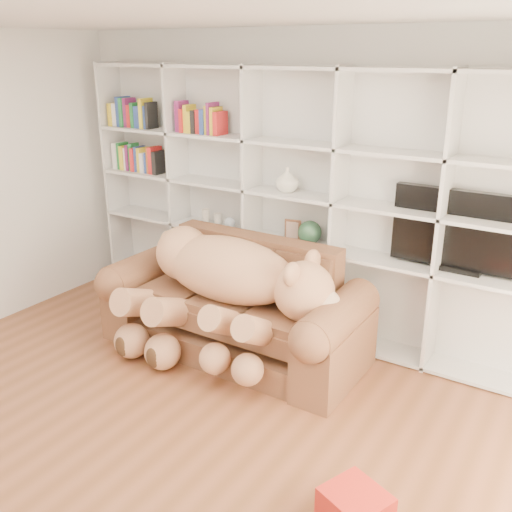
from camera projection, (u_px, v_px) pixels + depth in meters
The scene contains 14 objects.
floor at pixel (117, 463), 3.68m from camera, with size 5.00×5.00×0.00m, color brown.
ceiling at pixel (71, 8), 2.76m from camera, with size 5.00×5.00×0.00m, color white.
wall_back at pixel (305, 185), 5.20m from camera, with size 5.00×0.02×2.70m, color white.
bookshelf at pixel (274, 189), 5.23m from camera, with size 4.43×0.35×2.40m.
sofa at pixel (236, 311), 4.97m from camera, with size 2.28×0.99×0.96m.
teddy_bear at pixel (223, 285), 4.71m from camera, with size 1.83×0.97×1.06m.
throw_pillow at pixel (192, 256), 5.28m from camera, with size 0.44×0.14×0.44m, color #590F15.
tv at pixel (463, 232), 4.40m from camera, with size 1.09×0.18×0.64m.
picture_frame at pixel (293, 230), 5.18m from camera, with size 0.15×0.03×0.19m, color #55311D.
green_vase at pixel (310, 232), 5.09m from camera, with size 0.21×0.21×0.21m, color #295034.
figurine_tall at pixel (206, 217), 5.69m from camera, with size 0.08×0.08×0.15m, color beige.
figurine_short at pixel (218, 220), 5.61m from camera, with size 0.08×0.08×0.13m, color beige.
snow_globe at pixel (230, 223), 5.55m from camera, with size 0.11×0.11×0.11m, color silver.
shelf_vase at pixel (287, 180), 5.06m from camera, with size 0.21×0.21×0.22m, color silver.
Camera 1 is at (2.37, -2.05, 2.51)m, focal length 40.00 mm.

